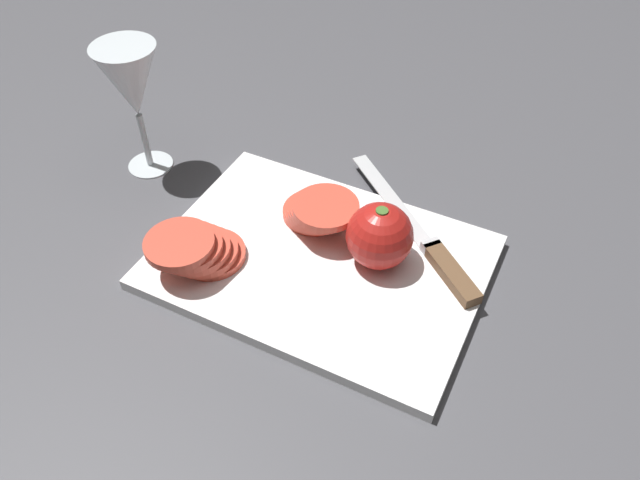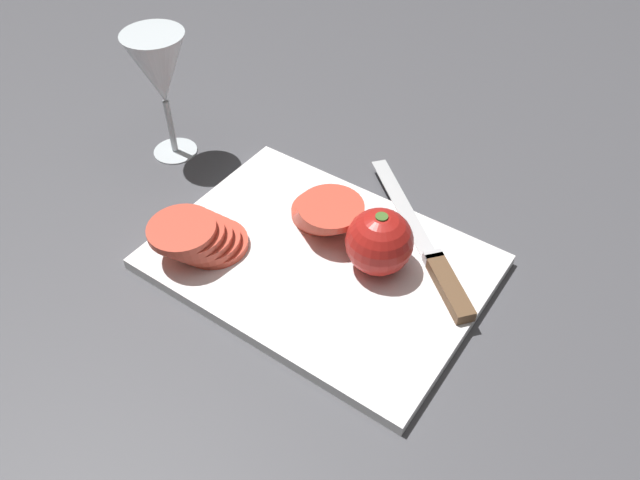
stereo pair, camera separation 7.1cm
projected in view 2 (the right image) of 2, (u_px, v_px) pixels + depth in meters
The scene contains 7 objects.
ground_plane at pixel (346, 259), 0.76m from camera, with size 3.00×3.00×0.00m, color #4C4C51.
cutting_board at pixel (320, 262), 0.74m from camera, with size 0.38×0.27×0.01m.
wine_glass at pixel (160, 73), 0.82m from camera, with size 0.08×0.08×0.18m.
whole_tomato at pixel (380, 241), 0.70m from camera, with size 0.08×0.08×0.08m.
knife at pixel (438, 267), 0.72m from camera, with size 0.24×0.20×0.01m.
tomato_slice_stack_near at pixel (327, 210), 0.76m from camera, with size 0.11×0.10×0.05m.
tomato_slice_stack_far at pixel (199, 237), 0.73m from camera, with size 0.10×0.11×0.05m.
Camera 2 is at (0.27, -0.44, 0.55)m, focal length 35.00 mm.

